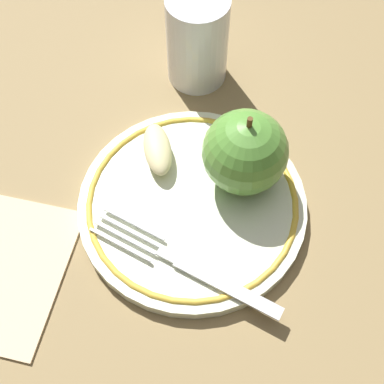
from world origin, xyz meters
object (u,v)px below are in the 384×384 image
at_px(plate, 192,206).
at_px(fork, 190,267).
at_px(apple_red_whole, 245,152).
at_px(apple_slice_front, 157,149).
at_px(drinking_glass, 197,39).

xyz_separation_m(plate, fork, (-0.07, -0.01, 0.01)).
distance_m(apple_red_whole, apple_slice_front, 0.09).
relative_size(plate, fork, 1.20).
height_order(fork, drinking_glass, drinking_glass).
relative_size(apple_red_whole, apple_slice_front, 1.47).
bearing_deg(fork, apple_red_whole, -88.16).
height_order(apple_red_whole, apple_slice_front, apple_red_whole).
bearing_deg(drinking_glass, fork, -171.88).
bearing_deg(fork, plate, -62.11).
distance_m(apple_red_whole, drinking_glass, 0.15).
xyz_separation_m(apple_red_whole, fork, (-0.10, 0.03, -0.04)).
xyz_separation_m(plate, apple_red_whole, (0.04, -0.04, 0.05)).
bearing_deg(apple_red_whole, drinking_glass, 26.03).
relative_size(apple_red_whole, fork, 0.49).
bearing_deg(apple_slice_front, fork, 4.75).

